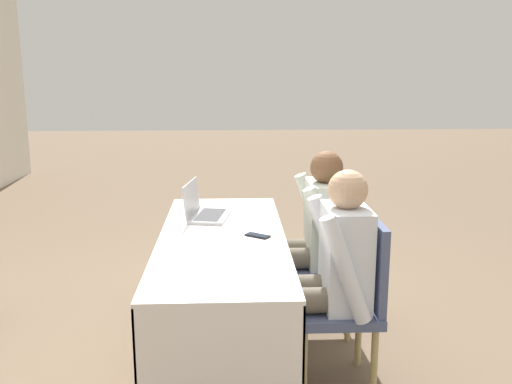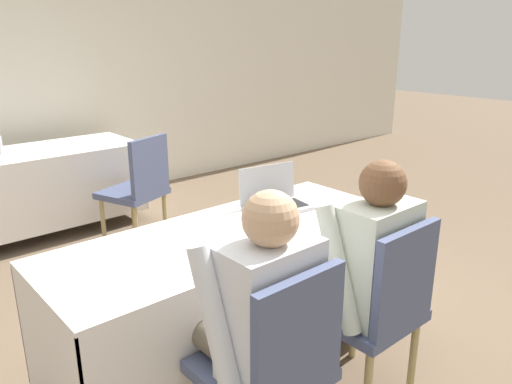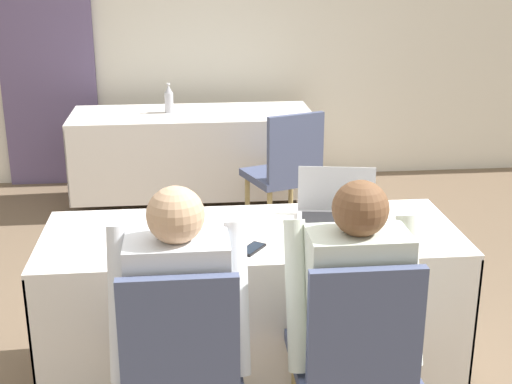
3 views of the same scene
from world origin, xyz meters
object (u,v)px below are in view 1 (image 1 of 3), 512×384
object	(u,v)px
cell_phone	(258,236)
person_checkered_shirt	(330,267)
laptop	(205,211)
chair_near_right	(328,256)
person_white_shirt	(313,232)
chair_near_left	(349,296)

from	to	relation	value
cell_phone	person_checkered_shirt	world-z (taller)	person_checkered_shirt
laptop	chair_near_right	bearing A→B (deg)	-86.47
person_white_shirt	chair_near_left	bearing A→B (deg)	9.17
chair_near_right	person_checkered_shirt	distance (m)	0.66
chair_near_right	person_checkered_shirt	xyz separation A→B (m)	(-0.64, 0.10, 0.16)
chair_near_left	chair_near_right	bearing A→B (deg)	-180.00
cell_phone	chair_near_right	world-z (taller)	chair_near_right
person_checkered_shirt	chair_near_left	bearing A→B (deg)	90.00
laptop	cell_phone	bearing A→B (deg)	-133.58
chair_near_right	person_checkered_shirt	size ratio (longest dim) A/B	0.77
laptop	chair_near_left	size ratio (longest dim) A/B	0.44
laptop	person_checkered_shirt	xyz separation A→B (m)	(-0.72, -0.67, -0.12)
laptop	person_checkered_shirt	size ratio (longest dim) A/B	0.34
cell_phone	person_white_shirt	distance (m)	0.50
person_checkered_shirt	person_white_shirt	bearing A→B (deg)	-180.00
cell_phone	chair_near_left	world-z (taller)	chair_near_left
person_white_shirt	chair_near_right	bearing A→B (deg)	90.00
cell_phone	person_white_shirt	bearing A→B (deg)	-11.19
cell_phone	chair_near_right	size ratio (longest dim) A/B	0.17
laptop	cell_phone	world-z (taller)	laptop
laptop	person_white_shirt	world-z (taller)	person_white_shirt
chair_near_right	person_white_shirt	xyz separation A→B (m)	(0.00, 0.10, 0.16)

